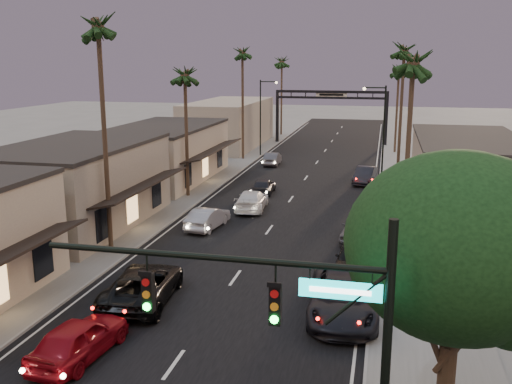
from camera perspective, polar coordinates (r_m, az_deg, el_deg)
The scene contains 30 objects.
ground at distance 50.05m, azimuth 4.07°, elevation 0.07°, with size 200.00×200.00×0.00m, color slate.
road at distance 54.88m, azimuth 4.87°, elevation 1.21°, with size 14.00×120.00×0.02m, color black.
sidewalk_left at distance 63.52m, azimuth -2.76°, elevation 2.90°, with size 5.00×92.00×0.12m, color slate.
sidewalk_right at distance 61.29m, azimuth 14.63°, elevation 2.12°, with size 5.00×92.00×0.12m, color slate.
storefront_mid at distance 40.69m, azimuth -17.49°, elevation 0.46°, with size 8.00×14.00×5.50m, color gray.
storefront_far at distance 54.88m, azimuth -9.12°, elevation 3.74°, with size 8.00×16.00×5.00m, color tan.
storefront_dist at distance 76.44m, azimuth -2.71°, elevation 6.83°, with size 8.00×20.00×6.00m, color gray.
building_right at distance 49.46m, azimuth 20.37°, elevation 2.09°, with size 8.00×18.00×5.00m, color gray.
traffic_signal at distance 13.75m, azimuth 4.82°, elevation -13.20°, with size 8.51×0.22×7.80m.
corner_tree at distance 16.66m, azimuth 19.69°, elevation -5.86°, with size 6.20×6.20×8.80m.
arch at distance 78.78m, azimuth 7.52°, elevation 8.77°, with size 15.20×0.40×7.27m.
streetlight_right at distance 53.56m, azimuth 12.38°, elevation 6.44°, with size 2.13×0.30×9.00m.
streetlight_left at distance 68.00m, azimuth 0.67°, elevation 8.06°, with size 2.13×0.30×9.00m.
palm_lb at distance 34.25m, azimuth -15.56°, elevation 16.27°, with size 3.20×3.20×15.20m.
palm_lc at distance 47.02m, azimuth -7.15°, elevation 12.05°, with size 3.20×3.20×12.20m.
palm_ld at distance 65.23m, azimuth -1.37°, elevation 14.08°, with size 3.20×3.20×14.20m.
palm_ra at distance 32.27m, azimuth 15.49°, elevation 13.05°, with size 3.20×3.20×13.20m.
palm_rb at distance 52.27m, azimuth 14.64°, elevation 13.96°, with size 3.20×3.20×14.20m.
palm_rc at distance 72.26m, azimuth 14.13°, elevation 12.05°, with size 3.20×3.20×12.20m.
palm_far at distance 87.65m, azimuth 2.60°, elevation 13.15°, with size 3.20×3.20×13.20m.
oncoming_red at distance 23.43m, azimuth -17.29°, elevation -13.84°, with size 1.90×4.73×1.61m, color maroon.
oncoming_pickup at distance 27.77m, azimuth -11.25°, elevation -9.06°, with size 2.79×6.06×1.68m, color black.
oncoming_silver at distance 38.90m, azimuth -4.85°, elevation -2.60°, with size 1.54×4.43×1.46m, color #99999E.
oncoming_white at distance 43.57m, azimuth -0.44°, elevation -0.83°, with size 2.11×5.18×1.50m, color silver.
oncoming_dgrey at distance 48.86m, azimuth 0.77°, elevation 0.62°, with size 1.64×4.08×1.39m, color black.
oncoming_grey_far at distance 62.54m, azimuth 1.65°, elevation 3.35°, with size 1.48×4.26×1.40m, color #4C4C51.
curbside_near at distance 26.06m, azimuth 8.72°, elevation -10.34°, with size 2.97×6.45×1.79m, color black.
curbside_black at distance 31.21m, azimuth 10.09°, elevation -6.62°, with size 2.21×5.43×1.58m, color black.
curbside_grey at distance 36.87m, azimuth 10.31°, elevation -3.47°, with size 1.99×4.94×1.68m, color #4B4A4F.
curbside_far at distance 53.94m, azimuth 10.86°, elevation 1.65°, with size 1.63×4.67×1.54m, color black.
Camera 1 is at (7.31, -8.24, 11.14)m, focal length 40.00 mm.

